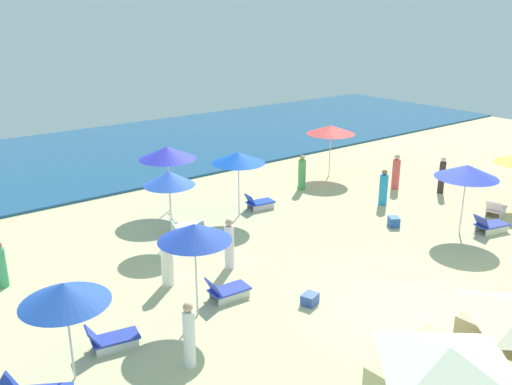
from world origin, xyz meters
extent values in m
plane|color=beige|center=(0.00, 0.00, 0.00)|extent=(60.00, 60.00, 0.00)
cube|color=#1E517E|center=(0.00, 22.54, 0.06)|extent=(60.00, 14.92, 0.12)
pyramid|color=beige|center=(-4.14, -3.57, 2.31)|extent=(2.54, 2.48, 0.47)
cylinder|color=silver|center=(-2.93, 8.76, 1.09)|extent=(0.05, 0.05, 2.19)
cone|color=blue|center=(-2.93, 8.76, 2.45)|extent=(1.88, 1.88, 0.52)
cube|color=silver|center=(-2.13, 8.95, 0.11)|extent=(1.03, 0.58, 0.23)
cube|color=silver|center=(-1.88, 9.41, 0.11)|extent=(1.03, 0.58, 0.23)
cube|color=silver|center=(-2.01, 9.18, 0.26)|extent=(1.42, 1.15, 0.06)
cube|color=silver|center=(-2.53, 9.46, 0.48)|extent=(0.50, 0.64, 0.46)
cylinder|color=silver|center=(-1.37, 11.72, 1.14)|extent=(0.05, 0.05, 2.28)
cone|color=#2B2FC8|center=(-1.37, 11.72, 2.55)|extent=(2.41, 2.41, 0.53)
cylinder|color=silver|center=(6.26, 2.64, 1.12)|extent=(0.05, 0.05, 2.23)
cone|color=blue|center=(6.26, 2.64, 2.48)|extent=(2.34, 2.34, 0.50)
cube|color=silver|center=(7.30, 1.69, 0.13)|extent=(1.13, 0.32, 0.26)
cube|color=silver|center=(7.43, 2.22, 0.13)|extent=(1.13, 0.32, 0.26)
cube|color=#3543AF|center=(7.36, 1.95, 0.29)|extent=(1.40, 0.92, 0.06)
cube|color=#3543AF|center=(6.79, 2.10, 0.51)|extent=(0.45, 0.66, 0.47)
cylinder|color=silver|center=(7.72, 11.22, 1.11)|extent=(0.05, 0.05, 2.22)
cone|color=#E53836|center=(7.72, 11.22, 2.44)|extent=(2.46, 2.46, 0.44)
cylinder|color=silver|center=(-4.95, 3.72, 1.15)|extent=(0.05, 0.05, 2.29)
cone|color=#1E3FB4|center=(-4.95, 3.72, 2.53)|extent=(2.03, 2.03, 0.48)
cube|color=silver|center=(-3.69, 3.70, 0.12)|extent=(1.08, 0.12, 0.24)
cube|color=silver|center=(-3.65, 4.25, 0.12)|extent=(1.08, 0.12, 0.24)
cube|color=#3342C2|center=(-3.67, 3.98, 0.27)|extent=(1.24, 0.73, 0.06)
cube|color=#3342C2|center=(-4.22, 4.02, 0.49)|extent=(0.34, 0.64, 0.47)
cube|color=silver|center=(9.32, 2.59, 0.12)|extent=(0.97, 0.30, 0.24)
cube|color=silver|center=(9.17, 3.12, 0.12)|extent=(0.97, 0.30, 0.24)
cube|color=white|center=(9.24, 2.85, 0.27)|extent=(1.24, 0.93, 0.06)
cube|color=white|center=(8.76, 2.72, 0.50)|extent=(0.45, 0.68, 0.48)
cylinder|color=silver|center=(-8.73, 3.06, 1.01)|extent=(0.05, 0.05, 2.01)
cone|color=#1F49AF|center=(-8.73, 3.06, 2.26)|extent=(2.02, 2.02, 0.49)
cube|color=silver|center=(-7.48, 3.43, 0.12)|extent=(1.06, 0.24, 0.24)
cube|color=silver|center=(-7.39, 3.92, 0.12)|extent=(1.06, 0.24, 0.24)
cube|color=#2B3CA7|center=(-7.43, 3.68, 0.27)|extent=(1.28, 0.80, 0.06)
cube|color=#2B3CA7|center=(-7.97, 3.78, 0.48)|extent=(0.42, 0.61, 0.45)
cylinder|color=silver|center=(0.57, 9.34, 1.15)|extent=(0.05, 0.05, 2.29)
cone|color=blue|center=(0.57, 9.34, 2.52)|extent=(2.19, 2.19, 0.46)
cube|color=silver|center=(1.82, 9.24, 0.13)|extent=(1.03, 0.18, 0.26)
cube|color=silver|center=(1.89, 9.78, 0.13)|extent=(1.03, 0.18, 0.26)
cube|color=blue|center=(1.86, 9.51, 0.29)|extent=(1.23, 0.80, 0.06)
cube|color=blue|center=(1.34, 9.58, 0.49)|extent=(0.35, 0.65, 0.43)
cylinder|color=white|center=(-4.73, 5.82, 0.70)|extent=(0.51, 0.51, 1.40)
sphere|color=#9C6548|center=(-4.73, 5.82, 1.51)|extent=(0.23, 0.23, 0.23)
cylinder|color=white|center=(-6.33, 1.83, 0.76)|extent=(0.41, 0.41, 1.51)
sphere|color=tan|center=(-6.33, 1.83, 1.62)|extent=(0.24, 0.24, 0.24)
cylinder|color=#41A76B|center=(-8.86, 8.86, 0.64)|extent=(0.39, 0.39, 1.28)
cylinder|color=#2793CA|center=(6.46, 6.62, 0.68)|extent=(0.44, 0.44, 1.37)
sphere|color=#896349|center=(6.46, 6.62, 1.48)|extent=(0.24, 0.24, 0.24)
cylinder|color=white|center=(-2.52, 5.61, 0.76)|extent=(0.46, 0.46, 1.51)
sphere|color=tan|center=(-2.52, 5.61, 1.62)|extent=(0.25, 0.25, 0.25)
cylinder|color=#EA504E|center=(8.71, 7.73, 0.72)|extent=(0.39, 0.39, 1.45)
sphere|color=tan|center=(8.71, 7.73, 1.56)|extent=(0.26, 0.26, 0.26)
cylinder|color=#4EA156|center=(5.06, 10.40, 0.74)|extent=(0.48, 0.48, 1.48)
sphere|color=tan|center=(5.06, 10.40, 1.58)|extent=(0.24, 0.24, 0.24)
cylinder|color=#37282C|center=(9.88, 6.00, 0.76)|extent=(0.37, 0.37, 1.52)
sphere|color=beige|center=(9.88, 6.00, 1.62)|extent=(0.23, 0.23, 0.23)
cube|color=white|center=(-7.30, 6.48, 0.19)|extent=(0.48, 0.61, 0.38)
cube|color=#2E4EA4|center=(-2.02, 2.22, 0.16)|extent=(0.57, 0.52, 0.32)
cube|color=#2454A9|center=(4.79, 4.65, 0.19)|extent=(0.58, 0.60, 0.38)
camera|label=1|loc=(-11.92, -8.01, 8.20)|focal=38.29mm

